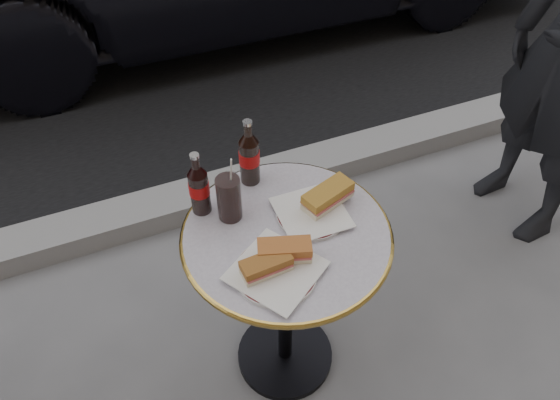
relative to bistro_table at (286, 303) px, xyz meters
name	(u,v)px	position (x,y,z in m)	size (l,w,h in m)	color
ground	(285,356)	(0.00, 0.00, -0.37)	(80.00, 80.00, 0.00)	slate
curb	(213,194)	(0.00, 0.90, -0.32)	(40.00, 0.20, 0.12)	gray
bistro_table	(286,303)	(0.00, 0.00, 0.00)	(0.62, 0.62, 0.73)	#BAB2C4
plate_left	(276,272)	(-0.08, -0.12, 0.37)	(0.23, 0.23, 0.01)	silver
plate_right	(311,214)	(0.09, 0.03, 0.37)	(0.21, 0.21, 0.01)	silver
sandwich_left_a	(266,266)	(-0.11, -0.12, 0.40)	(0.14, 0.06, 0.05)	#9A5D27
sandwich_left_b	(284,251)	(-0.04, -0.09, 0.40)	(0.15, 0.07, 0.05)	#B6642E
sandwich_right	(328,197)	(0.15, 0.05, 0.41)	(0.16, 0.08, 0.06)	#AD792B
cola_bottle_left	(198,183)	(-0.20, 0.18, 0.48)	(0.06, 0.06, 0.22)	black
cola_bottle_right	(249,152)	(-0.02, 0.25, 0.48)	(0.07, 0.07, 0.23)	black
cola_glass	(229,198)	(-0.13, 0.12, 0.44)	(0.08, 0.08, 0.15)	black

